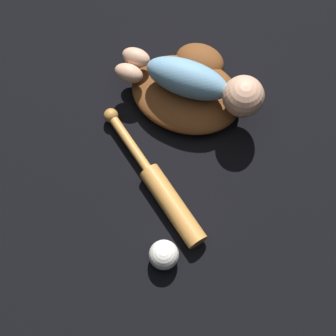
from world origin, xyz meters
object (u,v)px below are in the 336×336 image
baseball (164,255)px  baseball_glove (188,88)px  baseball_bat (162,190)px  baby_figure (200,83)px

baseball → baseball_glove: bearing=113.0°
baseball_glove → baseball_bat: 0.30m
baseball_glove → baby_figure: 0.09m
baby_figure → baseball: baby_figure is taller
baseball_glove → baby_figure: bearing=-16.8°
baseball_bat → baseball: size_ratio=5.48×
baby_figure → baseball_glove: bearing=163.2°
baseball_bat → baseball: baseball is taller
baseball_glove → baseball_bat: (0.09, -0.28, -0.01)m
baseball_bat → baseball: (0.09, -0.14, 0.01)m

